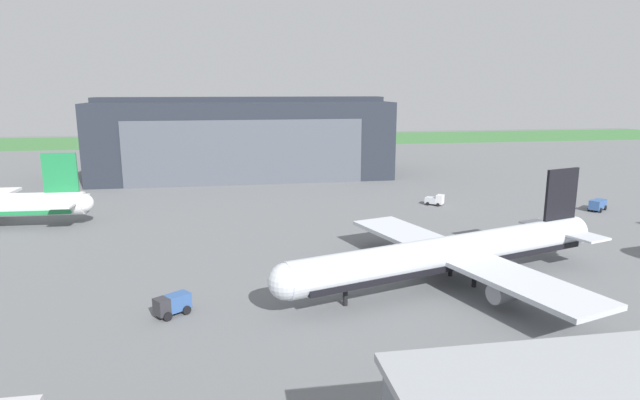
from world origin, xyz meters
TOP-DOWN VIEW (x-y plane):
  - ground_plane at (0.00, 0.00)m, footprint 440.00×440.00m
  - grass_field_strip at (0.00, 182.80)m, footprint 440.00×56.00m
  - maintenance_hangar at (-5.59, 84.48)m, footprint 76.75×32.12m
  - airliner_near_left at (17.22, -3.77)m, footprint 45.74×39.48m
  - stair_truck at (32.07, 38.94)m, footprint 4.06×3.79m
  - fuel_bowser at (61.66, 28.88)m, footprint 5.20×4.61m
  - baggage_tug at (-15.79, -7.71)m, footprint 4.00×3.58m

SIDE VIEW (x-z plane):
  - ground_plane at x=0.00m, z-range 0.00..0.00m
  - grass_field_strip at x=0.00m, z-range 0.00..0.08m
  - stair_truck at x=32.07m, z-range -0.04..2.18m
  - fuel_bowser at x=61.66m, z-range 0.11..2.37m
  - baggage_tug at x=-15.79m, z-range 0.16..2.38m
  - airliner_near_left at x=17.22m, z-range -2.69..10.41m
  - maintenance_hangar at x=-5.59m, z-range -0.46..20.74m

